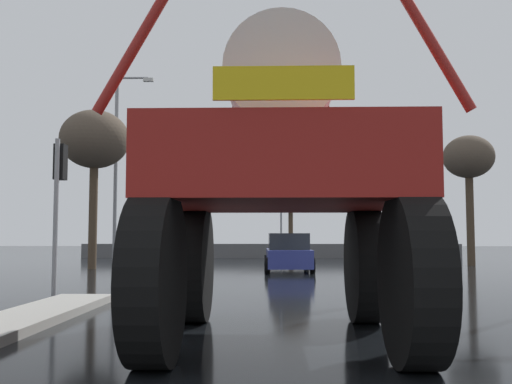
{
  "coord_description": "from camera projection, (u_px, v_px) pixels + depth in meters",
  "views": [
    {
      "loc": [
        -0.02,
        -1.83,
        1.43
      ],
      "look_at": [
        -0.27,
        8.54,
        2.2
      ],
      "focal_mm": 40.92,
      "sensor_mm": 36.0,
      "label": 1
    }
  ],
  "objects": [
    {
      "name": "ground_plane",
      "position": [
        271.0,
        278.0,
        19.66
      ],
      "size": [
        120.0,
        120.0,
        0.0
      ],
      "primitive_type": "plane",
      "color": "black"
    },
    {
      "name": "oversize_sprayer",
      "position": [
        281.0,
        185.0,
        8.06
      ],
      "size": [
        4.17,
        5.26,
        4.77
      ],
      "rotation": [
        0.0,
        0.0,
        1.57
      ],
      "color": "black",
      "rests_on": "ground"
    },
    {
      "name": "sedan_ahead",
      "position": [
        288.0,
        253.0,
        23.43
      ],
      "size": [
        1.95,
        4.13,
        1.52
      ],
      "rotation": [
        0.0,
        0.0,
        1.59
      ],
      "color": "navy",
      "rests_on": "ground"
    },
    {
      "name": "traffic_signal_near_left",
      "position": [
        59.0,
        182.0,
        13.65
      ],
      "size": [
        0.24,
        0.54,
        3.68
      ],
      "color": "gray",
      "rests_on": "ground"
    },
    {
      "name": "traffic_signal_near_right",
      "position": [
        407.0,
        193.0,
        13.44
      ],
      "size": [
        0.24,
        0.54,
        3.3
      ],
      "color": "gray",
      "rests_on": "ground"
    },
    {
      "name": "traffic_signal_far_left",
      "position": [
        350.0,
        217.0,
        33.1
      ],
      "size": [
        0.24,
        0.55,
        3.43
      ],
      "color": "gray",
      "rests_on": "ground"
    },
    {
      "name": "traffic_signal_far_right",
      "position": [
        281.0,
        210.0,
        33.22
      ],
      "size": [
        0.24,
        0.55,
        3.95
      ],
      "color": "gray",
      "rests_on": "ground"
    },
    {
      "name": "streetlight_far_left",
      "position": [
        118.0,
        160.0,
        28.55
      ],
      "size": [
        1.89,
        0.24,
        9.37
      ],
      "color": "gray",
      "rests_on": "ground"
    },
    {
      "name": "bare_tree_left",
      "position": [
        95.0,
        141.0,
        25.33
      ],
      "size": [
        2.99,
        2.99,
        6.88
      ],
      "color": "#473828",
      "rests_on": "ground"
    },
    {
      "name": "bare_tree_right",
      "position": [
        469.0,
        160.0,
        28.18
      ],
      "size": [
        2.43,
        2.43,
        6.27
      ],
      "color": "#473828",
      "rests_on": "ground"
    },
    {
      "name": "bare_tree_far_center",
      "position": [
        291.0,
        197.0,
        40.05
      ],
      "size": [
        2.51,
        2.51,
        5.23
      ],
      "color": "#473828",
      "rests_on": "ground"
    },
    {
      "name": "roadside_barrier",
      "position": [
        270.0,
        251.0,
        37.16
      ],
      "size": [
        24.23,
        0.24,
        0.9
      ],
      "primitive_type": "cube",
      "color": "#59595B",
      "rests_on": "ground"
    }
  ]
}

